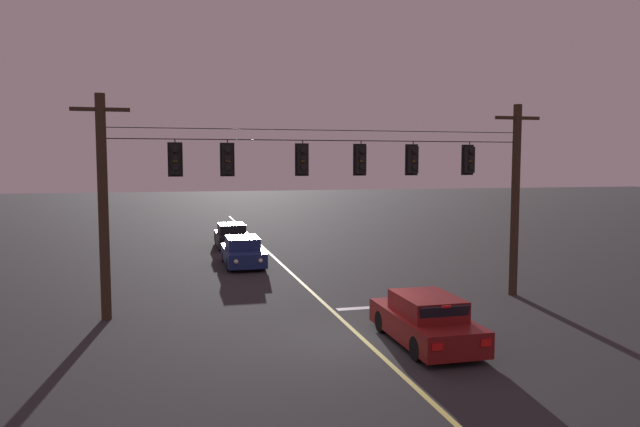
{
  "coord_description": "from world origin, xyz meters",
  "views": [
    {
      "loc": [
        -5.23,
        -15.7,
        5.03
      ],
      "look_at": [
        0.0,
        5.14,
        3.19
      ],
      "focal_mm": 33.29,
      "sensor_mm": 36.0,
      "label": 1
    }
  ],
  "objects": [
    {
      "name": "ground_plane",
      "position": [
        0.0,
        0.0,
        0.0
      ],
      "size": [
        180.0,
        180.0,
        0.0
      ],
      "primitive_type": "plane",
      "color": "#28282B"
    },
    {
      "name": "lane_centre_stripe",
      "position": [
        0.0,
        10.14,
        0.0
      ],
      "size": [
        0.14,
        60.0,
        0.01
      ],
      "primitive_type": "cube",
      "color": "#D1C64C",
      "rests_on": "ground"
    },
    {
      "name": "stop_bar_paint",
      "position": [
        1.9,
        3.54,
        0.0
      ],
      "size": [
        3.4,
        0.36,
        0.01
      ],
      "primitive_type": "cube",
      "color": "silver",
      "rests_on": "ground"
    },
    {
      "name": "signal_span_assembly",
      "position": [
        -0.0,
        4.14,
        3.74
      ],
      "size": [
        16.49,
        0.32,
        7.2
      ],
      "color": "#38281C",
      "rests_on": "ground"
    },
    {
      "name": "traffic_light_leftmost",
      "position": [
        -5.09,
        4.13,
        5.14
      ],
      "size": [
        0.48,
        0.41,
        1.22
      ],
      "color": "black"
    },
    {
      "name": "traffic_light_left_inner",
      "position": [
        -3.4,
        4.13,
        5.14
      ],
      "size": [
        0.48,
        0.41,
        1.22
      ],
      "color": "black"
    },
    {
      "name": "traffic_light_centre",
      "position": [
        -0.86,
        4.13,
        5.14
      ],
      "size": [
        0.48,
        0.41,
        1.22
      ],
      "color": "black"
    },
    {
      "name": "traffic_light_right_inner",
      "position": [
        1.23,
        4.13,
        5.14
      ],
      "size": [
        0.48,
        0.41,
        1.22
      ],
      "color": "black"
    },
    {
      "name": "traffic_light_rightmost",
      "position": [
        3.18,
        4.13,
        5.14
      ],
      "size": [
        0.48,
        0.41,
        1.22
      ],
      "color": "black"
    },
    {
      "name": "traffic_light_far_right",
      "position": [
        5.4,
        4.13,
        5.14
      ],
      "size": [
        0.48,
        0.41,
        1.22
      ],
      "color": "black"
    },
    {
      "name": "car_waiting_near_lane",
      "position": [
        1.56,
        -0.73,
        0.65
      ],
      "size": [
        1.8,
        4.33,
        1.39
      ],
      "color": "maroon",
      "rests_on": "ground"
    },
    {
      "name": "car_oncoming_lead",
      "position": [
        -1.9,
        13.15,
        0.65
      ],
      "size": [
        1.8,
        4.42,
        1.39
      ],
      "color": "navy",
      "rests_on": "ground"
    },
    {
      "name": "car_oncoming_trailing",
      "position": [
        -1.8,
        19.66,
        0.65
      ],
      "size": [
        1.8,
        4.42,
        1.39
      ],
      "color": "black",
      "rests_on": "ground"
    }
  ]
}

